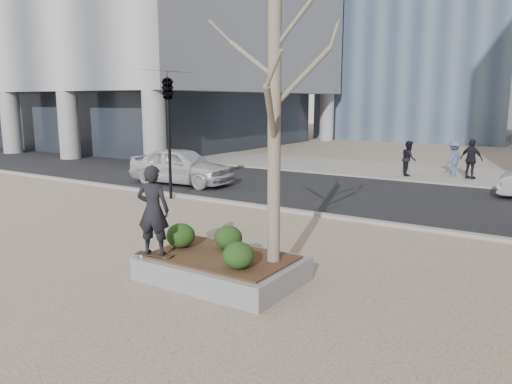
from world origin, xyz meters
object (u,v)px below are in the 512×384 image
Objects in this scene: skateboard at (155,256)px; police_car at (181,166)px; planter at (222,269)px; skateboarder at (153,210)px.

skateboard is 0.17× the size of police_car.
planter is 0.66× the size of police_car.
skateboard is at bearing -146.78° from planter.
skateboard reaches higher than planter.
police_car reaches higher than skateboard.
police_car is at bearing 114.80° from skateboard.
skateboard is (-1.10, -0.72, 0.26)m from planter.
skateboarder is (-1.10, -0.72, 1.18)m from planter.
planter is 3.85× the size of skateboard.
planter is at bearing -139.09° from police_car.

